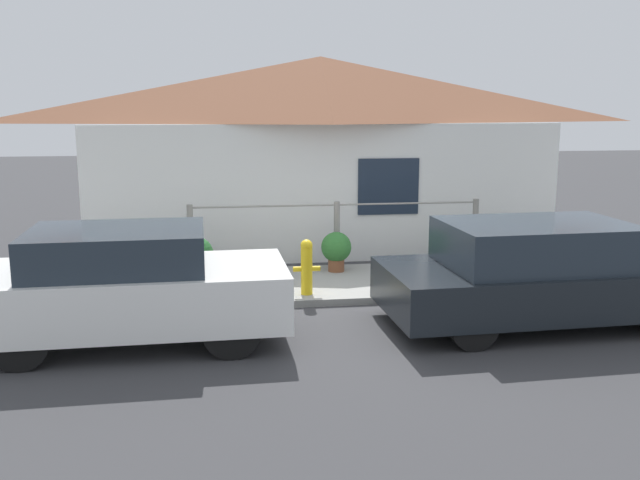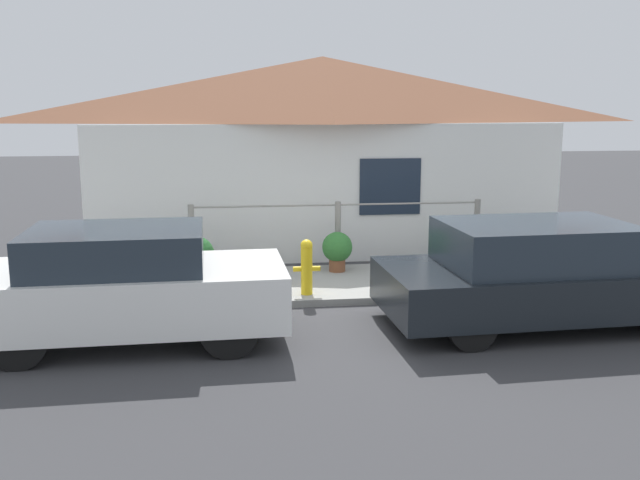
% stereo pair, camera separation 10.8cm
% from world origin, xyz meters
% --- Properties ---
extents(ground_plane, '(60.00, 60.00, 0.00)m').
position_xyz_m(ground_plane, '(0.00, 0.00, 0.00)').
color(ground_plane, '#38383A').
extents(sidewalk, '(24.00, 2.13, 0.10)m').
position_xyz_m(sidewalk, '(0.00, 1.07, 0.05)').
color(sidewalk, gray).
rests_on(sidewalk, ground_plane).
extents(house, '(8.89, 2.23, 3.65)m').
position_xyz_m(house, '(0.00, 3.79, 2.88)').
color(house, white).
rests_on(house, ground_plane).
extents(fence, '(4.90, 0.10, 1.10)m').
position_xyz_m(fence, '(0.00, 1.98, 0.71)').
color(fence, gray).
rests_on(fence, sidewalk).
extents(car_left, '(3.68, 1.78, 1.38)m').
position_xyz_m(car_left, '(-3.01, -1.15, 0.70)').
color(car_left, white).
rests_on(car_left, ground_plane).
extents(car_right, '(4.26, 1.96, 1.33)m').
position_xyz_m(car_right, '(2.16, -1.15, 0.66)').
color(car_right, black).
rests_on(car_right, ground_plane).
extents(fire_hydrant, '(0.39, 0.17, 0.80)m').
position_xyz_m(fire_hydrant, '(-0.71, 0.33, 0.52)').
color(fire_hydrant, yellow).
rests_on(fire_hydrant, sidewalk).
extents(potted_plant_near_hydrant, '(0.49, 0.49, 0.65)m').
position_xyz_m(potted_plant_near_hydrant, '(-0.06, 1.68, 0.47)').
color(potted_plant_near_hydrant, brown).
rests_on(potted_plant_near_hydrant, sidewalk).
extents(potted_plant_by_fence, '(0.58, 0.58, 0.71)m').
position_xyz_m(potted_plant_by_fence, '(-2.32, 1.30, 0.51)').
color(potted_plant_by_fence, brown).
rests_on(potted_plant_by_fence, sidewalk).
extents(potted_plant_corner, '(0.52, 0.52, 0.61)m').
position_xyz_m(potted_plant_corner, '(2.28, 1.34, 0.43)').
color(potted_plant_corner, '#9E5638').
rests_on(potted_plant_corner, sidewalk).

